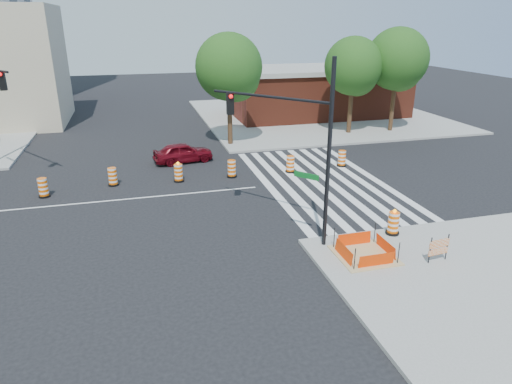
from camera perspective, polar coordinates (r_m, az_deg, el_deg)
ground at (r=24.72m, az=-15.98°, el=-0.88°), size 120.00×120.00×0.00m
sidewalk_ne at (r=45.38m, az=7.56°, el=9.52°), size 22.00×22.00×0.15m
crosswalk_east at (r=26.70m, az=8.12°, el=1.37°), size 6.75×13.50×0.01m
lane_centerline at (r=24.71m, az=-15.98°, el=-0.87°), size 14.00×0.12×0.01m
excavation_pit at (r=18.40m, az=13.41°, el=-7.55°), size 2.20×2.20×0.90m
brick_storefront at (r=45.01m, az=7.69°, el=12.32°), size 16.50×8.50×4.60m
red_coupe at (r=30.23m, az=-9.11°, el=4.90°), size 4.04×2.16×1.31m
signal_pole_se at (r=18.17m, az=4.79°, el=7.27°), size 3.70×4.39×7.42m
pit_drum at (r=20.34m, az=16.78°, el=-3.82°), size 0.58×0.58×1.14m
barricade at (r=18.62m, az=21.89°, el=-6.44°), size 0.90×0.14×1.07m
tree_north_c at (r=33.25m, az=-3.34°, el=14.88°), size 4.72×4.72×8.03m
tree_north_d at (r=37.56m, az=12.08°, el=14.76°), size 4.50×4.50×7.65m
tree_north_e at (r=39.16m, az=17.25°, el=15.19°), size 4.89×4.89×8.31m
median_drum_2 at (r=26.41m, az=-25.05°, el=0.43°), size 0.60×0.60×1.02m
median_drum_3 at (r=26.84m, az=-17.47°, el=1.77°), size 0.60×0.60×1.02m
median_drum_4 at (r=26.62m, az=-9.66°, el=2.32°), size 0.60×0.60×1.18m
median_drum_5 at (r=27.04m, az=-3.06°, el=2.86°), size 0.60×0.60×1.02m
median_drum_6 at (r=27.94m, az=4.32°, el=3.42°), size 0.60×0.60×1.02m
median_drum_7 at (r=29.55m, az=10.68°, el=4.09°), size 0.60×0.60×1.02m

